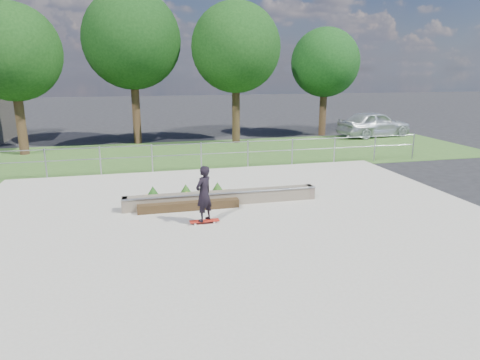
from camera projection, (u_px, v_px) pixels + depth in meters
name	position (u px, v px, depth m)	size (l,w,h in m)	color
ground	(246.00, 237.00, 10.80)	(120.00, 120.00, 0.00)	black
grass_verge	(191.00, 155.00, 21.14)	(30.00, 8.00, 0.02)	#315421
concrete_slab	(246.00, 236.00, 10.80)	(15.00, 15.00, 0.06)	#A09C8E
fence	(201.00, 153.00, 17.66)	(20.06, 0.06, 1.20)	#96999E
tree_far_left	(12.00, 53.00, 19.98)	(4.55, 4.55, 7.15)	#382416
tree_mid_left	(132.00, 40.00, 22.92)	(5.25, 5.25, 8.25)	#352215
tree_mid_right	(236.00, 48.00, 23.33)	(4.90, 4.90, 7.70)	#2F2112
tree_far_right	(325.00, 63.00, 26.30)	(4.20, 4.20, 6.60)	#352215
grind_ledge	(222.00, 198.00, 13.19)	(6.00, 0.44, 0.43)	brown
planter_bed	(187.00, 199.00, 13.12)	(3.00, 1.20, 0.61)	black
skateboarder	(204.00, 194.00, 11.38)	(0.80, 0.63, 1.60)	silver
parked_car	(374.00, 124.00, 26.62)	(1.89, 4.69, 1.60)	#B8BFC3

